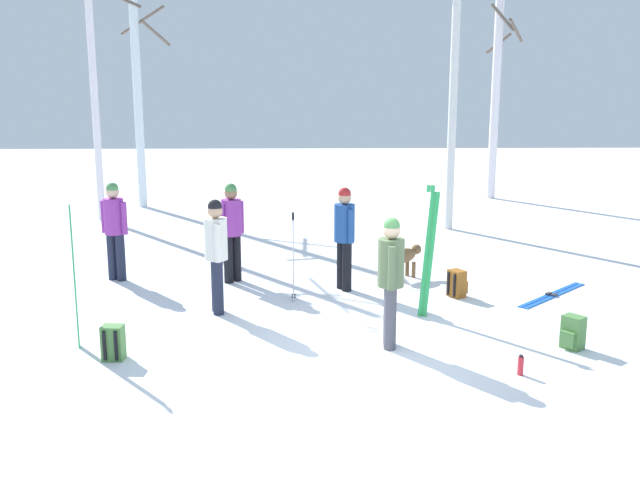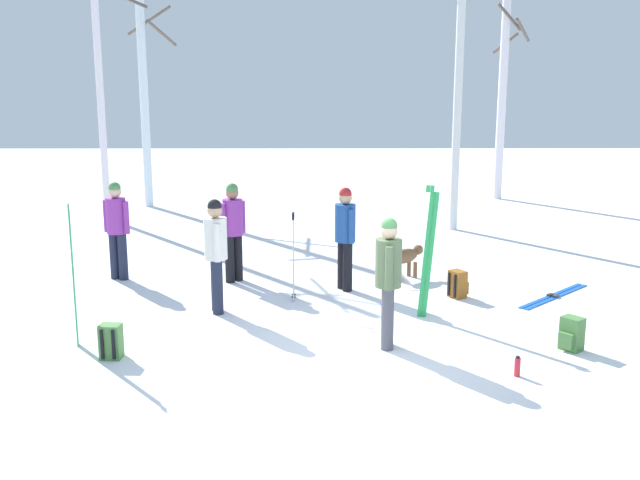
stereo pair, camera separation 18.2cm
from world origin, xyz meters
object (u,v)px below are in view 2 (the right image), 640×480
at_px(person_3, 216,248).
at_px(ski_poles_0, 293,254).
at_px(person_4, 233,226).
at_px(ski_pair_planted_1, 428,253).
at_px(backpack_0, 458,284).
at_px(backpack_1, 571,334).
at_px(birch_tree_2, 460,60).
at_px(birch_tree_0, 98,60).
at_px(birch_tree_3, 503,96).
at_px(birch_tree_1, 143,66).
at_px(dog, 406,257).
at_px(water_bottle_0, 517,367).
at_px(backpack_2, 111,342).
at_px(person_0, 345,232).
at_px(ski_pair_lying_0, 554,296).
at_px(ski_pair_planted_0, 73,276).
at_px(person_2, 117,224).
at_px(person_1, 388,274).

xyz_separation_m(person_3, ski_poles_0, (1.13, 0.60, -0.23)).
bearing_deg(person_4, ski_pair_planted_1, -33.44).
bearing_deg(backpack_0, backpack_1, -66.96).
bearing_deg(birch_tree_2, birch_tree_0, 171.05).
xyz_separation_m(person_4, birch_tree_3, (6.84, 9.20, 2.02)).
bearing_deg(person_4, person_3, -92.06).
bearing_deg(birch_tree_1, dog, -51.22).
bearing_deg(water_bottle_0, backpack_2, 172.88).
xyz_separation_m(person_0, backpack_1, (2.80, -2.83, -0.77)).
relative_size(ski_pair_lying_0, ski_poles_0, 1.08).
bearing_deg(person_4, backpack_1, -35.61).
bearing_deg(ski_pair_lying_0, birch_tree_2, 96.21).
distance_m(person_4, backpack_1, 5.83).
bearing_deg(backpack_1, dog, 115.62).
bearing_deg(ski_pair_planted_0, birch_tree_0, 103.23).
xyz_separation_m(dog, ski_pair_lying_0, (2.26, -1.14, -0.38)).
bearing_deg(birch_tree_1, person_0, -58.80).
bearing_deg(ski_pair_lying_0, ski_pair_planted_1, -155.00).
bearing_deg(person_0, person_4, 164.34).
distance_m(person_3, birch_tree_0, 9.01).
distance_m(backpack_0, birch_tree_0, 10.85).
bearing_deg(ski_pair_planted_1, backpack_1, -39.29).
relative_size(ski_pair_planted_1, ski_pair_lying_0, 1.29).
bearing_deg(birch_tree_0, dog, -39.94).
bearing_deg(ski_pair_lying_0, water_bottle_0, -114.62).
relative_size(water_bottle_0, birch_tree_2, 0.03).
xyz_separation_m(dog, backpack_1, (1.69, -3.53, -0.17)).
height_order(person_4, ski_pair_planted_1, ski_pair_planted_1).
xyz_separation_m(person_0, ski_pair_planted_1, (1.14, -1.47, -0.01)).
bearing_deg(ski_pair_planted_0, water_bottle_0, -11.32).
xyz_separation_m(person_2, backpack_2, (0.89, -3.76, -0.77)).
bearing_deg(backpack_1, ski_pair_planted_1, 140.71).
height_order(ski_pair_lying_0, birch_tree_3, birch_tree_3).
xyz_separation_m(person_4, backpack_1, (4.70, -3.36, -0.77)).
bearing_deg(ski_pair_planted_0, person_1, -1.75).
relative_size(person_2, backpack_1, 3.90).
distance_m(person_2, birch_tree_2, 8.51).
xyz_separation_m(ski_pair_planted_0, backpack_2, (0.58, -0.49, -0.72)).
distance_m(person_1, birch_tree_1, 12.75).
bearing_deg(person_2, ski_pair_planted_1, -23.16).
bearing_deg(ski_poles_0, backpack_0, 3.04).
distance_m(person_4, ski_pair_planted_1, 3.64).
distance_m(person_4, birch_tree_1, 8.98).
xyz_separation_m(ski_pair_planted_0, backpack_1, (6.42, -0.25, -0.72)).
distance_m(dog, birch_tree_1, 10.49).
bearing_deg(ski_pair_lying_0, person_2, 171.18).
distance_m(backpack_1, water_bottle_0, 1.26).
bearing_deg(birch_tree_1, backpack_1, -54.93).
xyz_separation_m(person_3, birch_tree_0, (-3.77, 7.63, 2.94)).
height_order(person_4, birch_tree_1, birch_tree_1).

